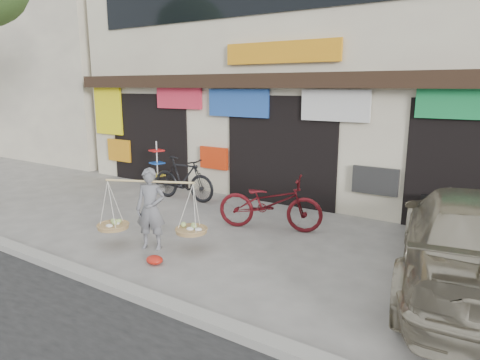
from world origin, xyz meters
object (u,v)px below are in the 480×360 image
Objects in this scene: bike_2 at (270,203)px; display_rack at (157,171)px; bike_1 at (183,179)px; suv at (479,240)px; street_vendor at (151,213)px.

bike_2 is 4.51m from display_rack.
display_rack is at bearing 70.49° from bike_1.
display_rack is at bearing -22.33° from suv.
bike_1 is at bearing 96.69° from street_vendor.
street_vendor is 0.35× the size of suv.
bike_1 is 1.34× the size of display_rack.
display_rack is (-1.29, 0.38, 0.00)m from bike_1.
bike_1 is at bearing 56.29° from bike_2.
suv is at bearing -8.80° from street_vendor.
suv reaches higher than street_vendor.
suv is at bearing -119.10° from bike_2.
street_vendor is at bearing 6.32° from suv.
bike_2 is 3.91m from suv.
bike_2 is at bearing -19.60° from suv.
bike_2 is (3.05, -0.81, -0.00)m from bike_1.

